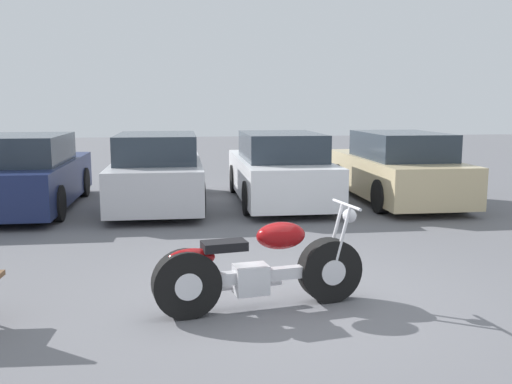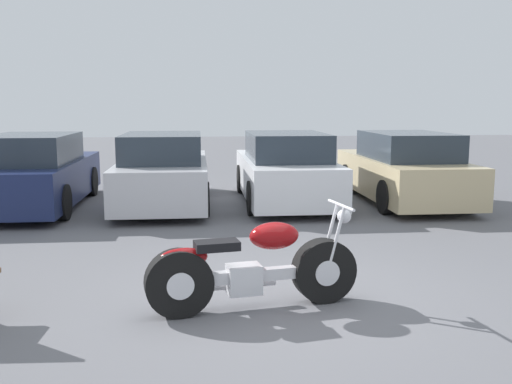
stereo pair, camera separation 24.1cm
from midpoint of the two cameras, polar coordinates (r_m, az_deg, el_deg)
ground_plane at (r=6.27m, az=4.07°, el=-10.66°), size 60.00×60.00×0.00m
motorcycle at (r=5.86m, az=0.79°, el=-7.67°), size 2.21×0.77×1.05m
parked_car_navy at (r=12.19m, az=-20.63°, el=1.71°), size 1.82×4.48×1.49m
parked_car_silver at (r=11.85m, az=-8.64°, el=1.99°), size 1.82×4.48×1.49m
parked_car_white at (r=12.05m, az=3.49°, el=2.19°), size 1.82×4.48×1.49m
parked_car_champagne at (r=12.58m, az=15.06°, el=2.19°), size 1.82×4.48×1.49m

